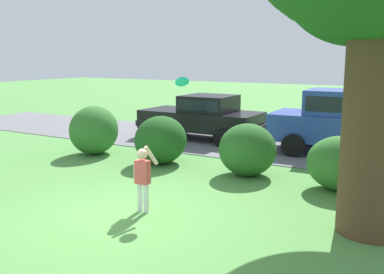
# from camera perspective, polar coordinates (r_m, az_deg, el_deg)

# --- Properties ---
(ground_plane) EXTENTS (80.00, 80.00, 0.00)m
(ground_plane) POSITION_cam_1_polar(r_m,az_deg,el_deg) (8.23, -9.25, -10.10)
(ground_plane) COLOR #518E42
(driveway_strip) EXTENTS (28.00, 4.40, 0.02)m
(driveway_strip) POSITION_cam_1_polar(r_m,az_deg,el_deg) (14.33, 9.42, -1.23)
(driveway_strip) COLOR slate
(driveway_strip) RESTS_ON ground
(shrub_near_tree) EXTENTS (1.33, 1.55, 1.44)m
(shrub_near_tree) POSITION_cam_1_polar(r_m,az_deg,el_deg) (13.30, -12.63, 0.87)
(shrub_near_tree) COLOR #33702B
(shrub_near_tree) RESTS_ON ground
(shrub_centre_left) EXTENTS (1.35, 1.53, 1.30)m
(shrub_centre_left) POSITION_cam_1_polar(r_m,az_deg,el_deg) (11.86, -4.09, -0.39)
(shrub_centre_left) COLOR #1E511C
(shrub_centre_left) RESTS_ON ground
(shrub_centre) EXTENTS (1.40, 1.38, 1.28)m
(shrub_centre) POSITION_cam_1_polar(r_m,az_deg,el_deg) (10.73, 7.22, -1.65)
(shrub_centre) COLOR #286023
(shrub_centre) RESTS_ON ground
(shrub_centre_right) EXTENTS (1.48, 1.29, 1.19)m
(shrub_centre_right) POSITION_cam_1_polar(r_m,az_deg,el_deg) (10.01, 18.83, -3.28)
(shrub_centre_right) COLOR #33702B
(shrub_centre_right) RESTS_ON ground
(parked_sedan) EXTENTS (4.41, 2.12, 1.56)m
(parked_sedan) POSITION_cam_1_polar(r_m,az_deg,el_deg) (15.32, 1.48, 2.83)
(parked_sedan) COLOR black
(parked_sedan) RESTS_ON ground
(parked_suv) EXTENTS (4.77, 2.25, 1.92)m
(parked_suv) POSITION_cam_1_polar(r_m,az_deg,el_deg) (13.51, 19.93, 2.17)
(parked_suv) COLOR #28429E
(parked_suv) RESTS_ON ground
(child_thrower) EXTENTS (0.45, 0.28, 1.29)m
(child_thrower) POSITION_cam_1_polar(r_m,az_deg,el_deg) (8.17, -6.43, -4.90)
(child_thrower) COLOR white
(child_thrower) RESTS_ON ground
(frisbee) EXTENTS (0.32, 0.26, 0.27)m
(frisbee) POSITION_cam_1_polar(r_m,az_deg,el_deg) (8.73, -1.30, 7.20)
(frisbee) COLOR #1EB7B2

